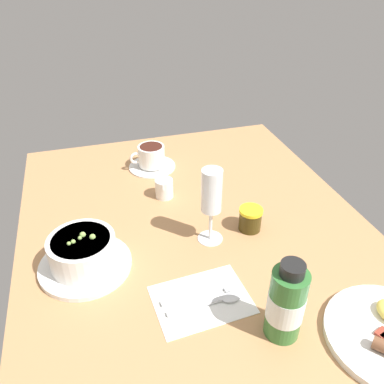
{
  "coord_description": "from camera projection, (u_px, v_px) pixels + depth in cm",
  "views": [
    {
      "loc": [
        69.34,
        -22.08,
        60.04
      ],
      "look_at": [
        -4.99,
        -0.35,
        8.85
      ],
      "focal_mm": 36.59,
      "sensor_mm": 36.0,
      "label": 1
    }
  ],
  "objects": [
    {
      "name": "sauce_bottle_green",
      "position": [
        286.0,
        303.0,
        0.67
      ],
      "size": [
        6.47,
        6.47,
        16.44
      ],
      "color": "#337233",
      "rests_on": "ground_plane"
    },
    {
      "name": "cutlery_setting",
      "position": [
        204.0,
        299.0,
        0.77
      ],
      "size": [
        14.98,
        19.46,
        0.9
      ],
      "color": "white",
      "rests_on": "ground_plane"
    },
    {
      "name": "porridge_bowl",
      "position": [
        83.0,
        253.0,
        0.82
      ],
      "size": [
        19.67,
        19.67,
        8.56
      ],
      "color": "white",
      "rests_on": "ground_plane"
    },
    {
      "name": "coffee_cup",
      "position": [
        151.0,
        158.0,
        1.19
      ],
      "size": [
        14.17,
        14.17,
        7.09
      ],
      "color": "white",
      "rests_on": "ground_plane"
    },
    {
      "name": "ground_plane",
      "position": [
        199.0,
        238.0,
        0.95
      ],
      "size": [
        110.0,
        84.0,
        3.0
      ],
      "primitive_type": "cube",
      "color": "#B27F51"
    },
    {
      "name": "wine_glass",
      "position": [
        212.0,
        195.0,
        0.85
      ],
      "size": [
        5.87,
        5.87,
        18.68
      ],
      "color": "white",
      "rests_on": "ground_plane"
    },
    {
      "name": "jam_jar",
      "position": [
        250.0,
        219.0,
        0.94
      ],
      "size": [
        5.65,
        5.65,
        5.82
      ],
      "color": "#3B300F",
      "rests_on": "ground_plane"
    },
    {
      "name": "creamer_jug",
      "position": [
        164.0,
        188.0,
        1.06
      ],
      "size": [
        5.85,
        4.85,
        5.82
      ],
      "color": "white",
      "rests_on": "ground_plane"
    }
  ]
}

